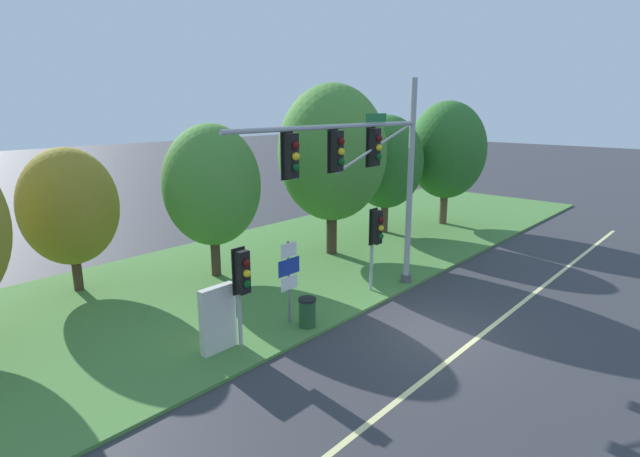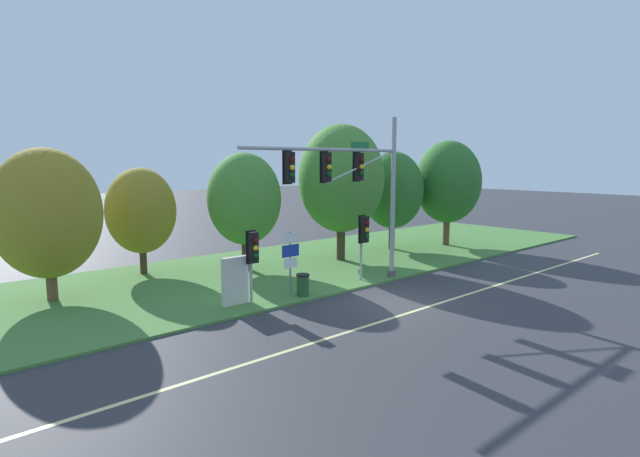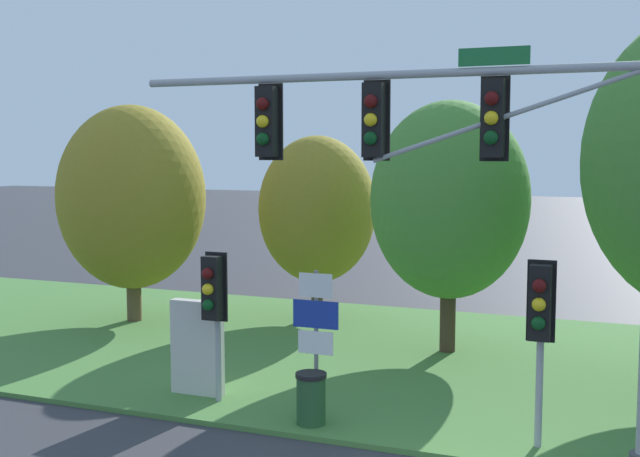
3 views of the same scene
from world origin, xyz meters
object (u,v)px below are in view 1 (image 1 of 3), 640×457
object	(u,v)px
tree_behind_signpost	(212,185)
tree_tall_centre	(386,162)
tree_left_of_mast	(69,207)
info_kiosk	(218,319)
pedestrian_signal_near_kerb	(376,232)
trash_bin	(307,312)
tree_mid_verge	(332,153)
traffic_signal_mast	(369,166)
tree_right_far	(447,150)
pedestrian_signal_further_along	(242,277)
route_sign_post	(289,272)

from	to	relation	value
tree_behind_signpost	tree_tall_centre	world-z (taller)	tree_tall_centre
tree_left_of_mast	info_kiosk	distance (m)	8.10
pedestrian_signal_near_kerb	trash_bin	world-z (taller)	pedestrian_signal_near_kerb
pedestrian_signal_near_kerb	tree_tall_centre	distance (m)	9.11
tree_behind_signpost	tree_tall_centre	xyz separation A→B (m)	(10.41, -1.07, 0.11)
pedestrian_signal_near_kerb	tree_mid_verge	bearing A→B (deg)	58.43
traffic_signal_mast	tree_tall_centre	world-z (taller)	traffic_signal_mast
pedestrian_signal_near_kerb	info_kiosk	size ratio (longest dim) A/B	1.64
traffic_signal_mast	trash_bin	size ratio (longest dim) A/B	9.48
pedestrian_signal_near_kerb	tree_right_far	world-z (taller)	tree_right_far
tree_behind_signpost	info_kiosk	bearing A→B (deg)	-126.43
traffic_signal_mast	trash_bin	world-z (taller)	traffic_signal_mast
pedestrian_signal_near_kerb	pedestrian_signal_further_along	size ratio (longest dim) A/B	1.06
info_kiosk	tree_tall_centre	bearing A→B (deg)	16.33
pedestrian_signal_near_kerb	tree_right_far	bearing A→B (deg)	16.22
tree_left_of_mast	trash_bin	bearing A→B (deg)	-68.71
tree_right_far	trash_bin	bearing A→B (deg)	-166.96
tree_left_of_mast	info_kiosk	bearing A→B (deg)	-85.96
tree_behind_signpost	info_kiosk	world-z (taller)	tree_behind_signpost
traffic_signal_mast	tree_mid_verge	xyz separation A→B (m)	(3.72, 4.71, -0.14)
tree_left_of_mast	info_kiosk	xyz separation A→B (m)	(0.55, -7.77, -2.22)
tree_right_far	info_kiosk	world-z (taller)	tree_right_far
tree_mid_verge	info_kiosk	distance (m)	10.73
route_sign_post	tree_right_far	xyz separation A→B (m)	(15.63, 2.96, 2.56)
tree_right_far	pedestrian_signal_further_along	bearing A→B (deg)	-169.82
pedestrian_signal_near_kerb	tree_right_far	size ratio (longest dim) A/B	0.45
pedestrian_signal_near_kerb	trash_bin	distance (m)	4.29
pedestrian_signal_further_along	tree_right_far	xyz separation A→B (m)	(17.66, 3.17, 2.13)
pedestrian_signal_near_kerb	route_sign_post	bearing A→B (deg)	174.27
pedestrian_signal_near_kerb	tree_tall_centre	xyz separation A→B (m)	(7.61, 4.77, 1.53)
tree_tall_centre	trash_bin	distance (m)	12.97
tree_mid_verge	tree_right_far	distance (m)	8.97
pedestrian_signal_near_kerb	tree_right_far	distance (m)	12.22
info_kiosk	trash_bin	xyz separation A→B (m)	(2.79, -0.80, -0.47)
pedestrian_signal_near_kerb	info_kiosk	bearing A→B (deg)	174.99
route_sign_post	trash_bin	size ratio (longest dim) A/B	2.87
tree_left_of_mast	tree_behind_signpost	bearing A→B (deg)	-29.50
tree_left_of_mast	tree_behind_signpost	size ratio (longest dim) A/B	0.87
route_sign_post	tree_behind_signpost	size ratio (longest dim) A/B	0.44
pedestrian_signal_further_along	tree_behind_signpost	world-z (taller)	tree_behind_signpost
pedestrian_signal_further_along	tree_mid_verge	size ratio (longest dim) A/B	0.38
tree_right_far	tree_left_of_mast	bearing A→B (deg)	165.15
route_sign_post	info_kiosk	bearing A→B (deg)	176.11
tree_mid_verge	tree_tall_centre	distance (m)	5.03
tree_left_of_mast	trash_bin	distance (m)	9.59
trash_bin	info_kiosk	bearing A→B (deg)	163.96
route_sign_post	tree_left_of_mast	world-z (taller)	tree_left_of_mast
pedestrian_signal_further_along	tree_tall_centre	xyz separation A→B (m)	(13.70, 4.58, 1.69)
tree_left_of_mast	tree_behind_signpost	distance (m)	5.12
tree_tall_centre	trash_bin	bearing A→B (deg)	-156.55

